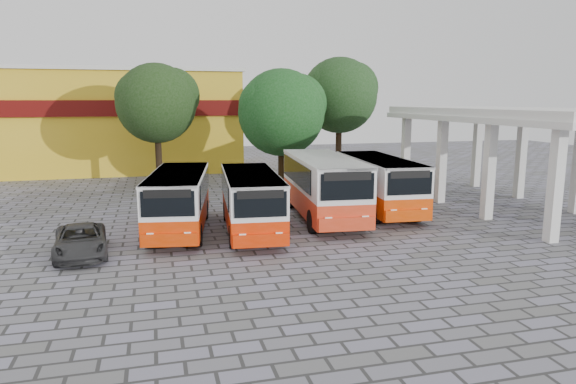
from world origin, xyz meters
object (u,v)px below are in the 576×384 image
object	(u,v)px
bus_far_left	(179,198)
bus_centre_left	(251,198)
bus_far_right	(379,181)
bus_centre_right	(323,183)
parked_car	(80,241)

from	to	relation	value
bus_far_left	bus_centre_left	distance (m)	3.22
bus_far_left	bus_far_right	world-z (taller)	bus_far_right
bus_centre_right	bus_far_left	bearing A→B (deg)	-168.14
bus_centre_left	bus_far_left	bearing A→B (deg)	168.37
bus_centre_right	parked_car	distance (m)	11.49
bus_far_left	parked_car	distance (m)	4.78
bus_far_left	bus_centre_right	size ratio (longest dim) A/B	0.89
bus_centre_right	bus_far_right	xyz separation A→B (m)	(3.32, 0.73, -0.13)
bus_far_right	parked_car	distance (m)	14.85
bus_far_left	bus_far_right	distance (m)	10.47
bus_far_left	bus_centre_right	distance (m)	7.09
parked_car	bus_far_left	bearing A→B (deg)	28.79
bus_far_left	parked_car	xyz separation A→B (m)	(-3.83, -2.69, -0.99)
bus_far_left	bus_centre_left	bearing A→B (deg)	-7.77
bus_centre_left	parked_car	size ratio (longest dim) A/B	1.86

